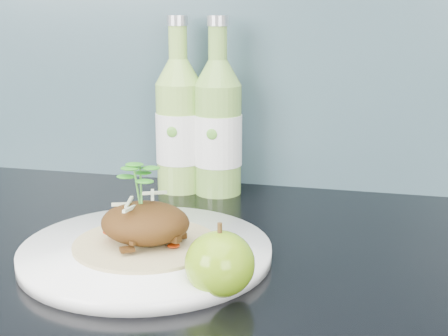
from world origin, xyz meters
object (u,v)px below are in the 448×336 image
(green_apple, at_px, (220,264))
(cider_bottle_right, at_px, (218,128))
(cider_bottle_left, at_px, (179,126))
(dinner_plate, at_px, (146,252))

(green_apple, xyz_separation_m, cider_bottle_right, (-0.09, 0.36, 0.07))
(cider_bottle_left, bearing_deg, cider_bottle_right, -21.32)
(dinner_plate, distance_m, cider_bottle_left, 0.30)
(dinner_plate, xyz_separation_m, cider_bottle_right, (0.02, 0.28, 0.10))
(dinner_plate, distance_m, green_apple, 0.13)
(dinner_plate, xyz_separation_m, green_apple, (0.11, -0.07, 0.03))
(dinner_plate, relative_size, green_apple, 3.19)
(dinner_plate, distance_m, cider_bottle_right, 0.30)
(green_apple, xyz_separation_m, cider_bottle_left, (-0.16, 0.36, 0.07))
(dinner_plate, bearing_deg, cider_bottle_right, 86.89)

